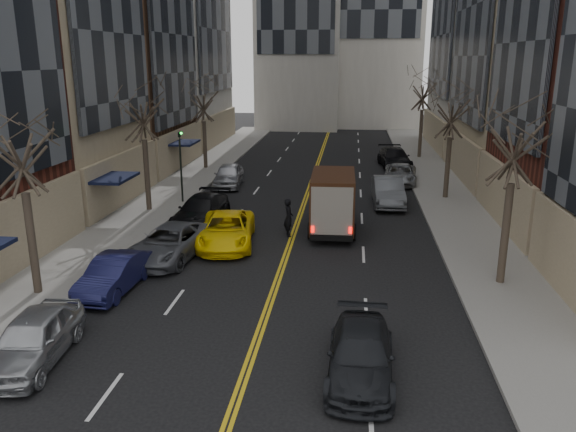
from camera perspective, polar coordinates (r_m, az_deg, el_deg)
name	(u,v)px	position (r m, az deg, el deg)	size (l,w,h in m)	color
sidewalk_left	(182,184)	(40.17, -10.77, 3.18)	(4.00, 66.00, 0.15)	slate
sidewalk_right	(443,191)	(38.89, 15.52, 2.47)	(4.00, 66.00, 0.15)	slate
tree_lf_near	(17,130)	(21.91, -25.81, 7.87)	(3.20, 3.20, 8.41)	#382D23
tree_lf_mid	(141,96)	(32.62, -14.66, 11.67)	(3.20, 3.20, 8.91)	#382D23
tree_lf_far	(203,93)	(45.02, -8.65, 12.28)	(3.20, 3.20, 8.12)	#382D23
tree_rt_near	(518,121)	(22.35, 22.31, 8.95)	(3.20, 3.20, 8.71)	#382D23
tree_rt_mid	(453,100)	(36.00, 16.39, 11.21)	(3.20, 3.20, 8.32)	#382D23
tree_rt_far	(424,81)	(50.80, 13.65, 13.22)	(3.20, 3.20, 9.11)	#382D23
traffic_signal	(181,158)	(34.48, -10.86, 5.76)	(0.29, 0.26, 4.70)	black
ups_truck	(333,201)	(28.82, 4.58, 1.48)	(2.41, 5.70, 3.10)	black
observer_sedan	(361,355)	(16.29, 7.39, -13.83)	(1.97, 4.59, 1.32)	black
taxi	(227,230)	(26.90, -6.27, -1.42)	(2.49, 5.40, 1.50)	yellow
pedestrian	(289,218)	(28.03, 0.05, -0.16)	(0.70, 0.46, 1.92)	black
parked_lf_a	(33,338)	(18.40, -24.48, -11.26)	(1.76, 4.38, 1.49)	#AEB1B6
parked_lf_b	(113,274)	(22.55, -17.32, -5.69)	(1.45, 4.17, 1.37)	#12143B
parked_lf_c	(170,243)	(25.50, -11.93, -2.70)	(2.42, 5.24, 1.46)	#53555B
parked_lf_d	(201,211)	(30.38, -8.82, 0.53)	(2.13, 5.25, 1.52)	black
parked_lf_e	(229,175)	(39.27, -6.06, 4.14)	(1.83, 4.55, 1.55)	#B3B4BB
parked_rt_a	(388,191)	(34.64, 10.14, 2.48)	(1.75, 5.02, 1.65)	#54585D
parked_rt_b	(400,174)	(40.73, 11.33, 4.19)	(2.23, 4.84, 1.35)	#9B9EA2
parked_rt_c	(394,158)	(46.60, 10.77, 5.81)	(2.22, 5.45, 1.58)	black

